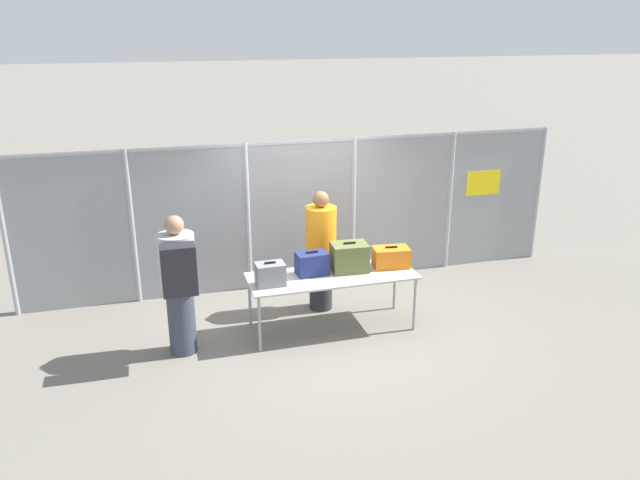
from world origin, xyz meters
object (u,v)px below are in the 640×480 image
suitcase_grey (270,274)px  traveler_hooded (179,281)px  suitcase_olive (349,257)px  inspection_table (332,279)px  security_worker_near (321,249)px  suitcase_orange (391,257)px  suitcase_navy (312,264)px  utility_trailer (338,223)px

suitcase_grey → traveler_hooded: 1.12m
suitcase_olive → traveler_hooded: bearing=-174.0°
inspection_table → security_worker_near: (0.04, 0.65, 0.17)m
suitcase_olive → security_worker_near: security_worker_near is taller
suitcase_orange → security_worker_near: bearing=144.3°
traveler_hooded → security_worker_near: 2.14m
suitcase_navy → security_worker_near: size_ratio=0.24×
inspection_table → suitcase_grey: (-0.84, -0.09, 0.19)m
suitcase_grey → security_worker_near: size_ratio=0.21×
security_worker_near → utility_trailer: 2.83m
inspection_table → utility_trailer: (1.11, 3.23, -0.33)m
inspection_table → utility_trailer: bearing=71.0°
inspection_table → suitcase_orange: bearing=4.8°
suitcase_navy → suitcase_olive: size_ratio=0.86×
utility_trailer → suitcase_orange: bearing=-94.8°
suitcase_navy → traveler_hooded: traveler_hooded is taller
suitcase_olive → traveler_hooded: (-2.21, -0.23, 0.01)m
inspection_table → security_worker_near: bearing=86.8°
inspection_table → suitcase_orange: size_ratio=4.31×
suitcase_olive → security_worker_near: (-0.23, 0.56, -0.07)m
inspection_table → security_worker_near: security_worker_near is taller
suitcase_navy → suitcase_olive: bearing=-1.4°
suitcase_grey → security_worker_near: bearing=40.6°
security_worker_near → suitcase_grey: bearing=54.0°
suitcase_navy → suitcase_orange: 1.09m
inspection_table → suitcase_olive: (0.26, 0.09, 0.24)m
suitcase_grey → suitcase_olive: size_ratio=0.74×
suitcase_olive → suitcase_orange: bearing=-1.9°
suitcase_navy → suitcase_orange: (1.09, -0.03, -0.02)m
inspection_table → traveler_hooded: traveler_hooded is taller
suitcase_grey → security_worker_near: (0.87, 0.75, -0.02)m
suitcase_orange → suitcase_navy: bearing=178.4°
suitcase_grey → utility_trailer: 3.88m
suitcase_navy → inspection_table: bearing=-22.7°
suitcase_grey → security_worker_near: security_worker_near is taller
security_worker_near → utility_trailer: (1.08, 2.57, -0.50)m
suitcase_grey → suitcase_navy: (0.59, 0.20, 0.00)m
traveler_hooded → security_worker_near: bearing=-0.8°
inspection_table → security_worker_near: 0.68m
suitcase_olive → suitcase_orange: suitcase_olive is taller
suitcase_olive → utility_trailer: size_ratio=0.13×
suitcase_orange → traveler_hooded: 2.81m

